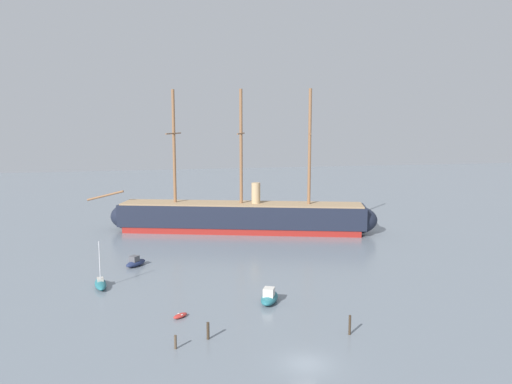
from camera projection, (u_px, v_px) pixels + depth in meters
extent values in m
plane|color=slate|center=(306.00, 364.00, 44.05)|extent=(400.00, 400.00, 0.00)
cube|color=maroon|center=(241.00, 229.00, 98.69)|extent=(46.73, 21.01, 1.22)
cube|color=black|center=(241.00, 215.00, 98.31)|extent=(48.68, 21.89, 4.36)
ellipsoid|color=black|center=(132.00, 216.00, 100.24)|extent=(10.37, 8.96, 5.57)
ellipsoid|color=black|center=(355.00, 220.00, 96.54)|extent=(10.37, 8.96, 5.57)
cube|color=#9E7F5B|center=(241.00, 204.00, 98.00)|extent=(47.57, 21.03, 0.26)
cylinder|color=brown|center=(174.00, 147.00, 97.59)|extent=(0.61, 0.61, 22.65)
cylinder|color=brown|center=(174.00, 133.00, 97.22)|extent=(3.81, 11.22, 0.24)
cylinder|color=brown|center=(241.00, 147.00, 96.48)|extent=(0.61, 0.61, 22.65)
cylinder|color=brown|center=(241.00, 134.00, 96.12)|extent=(3.81, 11.22, 0.24)
cylinder|color=brown|center=(310.00, 148.00, 95.38)|extent=(0.61, 0.61, 22.65)
cylinder|color=brown|center=(310.00, 134.00, 95.01)|extent=(3.81, 11.22, 0.24)
cylinder|color=brown|center=(105.00, 196.00, 100.13)|extent=(7.48, 2.77, 2.32)
cylinder|color=tan|center=(256.00, 194.00, 97.48)|extent=(1.74, 1.74, 4.36)
ellipsoid|color=#B22D28|center=(180.00, 316.00, 54.62)|extent=(2.01, 1.85, 0.45)
cube|color=beige|center=(180.00, 314.00, 54.59)|extent=(0.58, 0.66, 0.07)
ellipsoid|color=#236670|center=(269.00, 298.00, 59.27)|extent=(3.70, 4.91, 1.06)
cube|color=beige|center=(269.00, 292.00, 58.85)|extent=(1.72, 1.79, 1.06)
ellipsoid|color=#236670|center=(101.00, 284.00, 64.75)|extent=(2.12, 4.99, 0.92)
cube|color=#B2ADA3|center=(100.00, 280.00, 64.91)|extent=(0.96, 1.31, 0.48)
cylinder|color=silver|center=(100.00, 262.00, 64.11)|extent=(0.12, 0.12, 5.56)
ellipsoid|color=#1E284C|center=(136.00, 263.00, 74.59)|extent=(3.77, 4.08, 0.92)
cube|color=#4C4C51|center=(134.00, 259.00, 74.24)|extent=(1.59, 1.60, 0.92)
ellipsoid|color=gold|center=(219.00, 223.00, 105.42)|extent=(3.58, 4.25, 0.93)
cube|color=#4C4C51|center=(218.00, 219.00, 105.51)|extent=(1.57, 1.61, 0.93)
cylinder|color=#4C3D2D|center=(175.00, 342.00, 46.93)|extent=(0.25, 0.25, 1.37)
cylinder|color=#382B1E|center=(208.00, 331.00, 49.02)|extent=(0.29, 0.29, 1.76)
cylinder|color=#382B1E|center=(350.00, 325.00, 50.10)|extent=(0.26, 0.26, 2.05)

